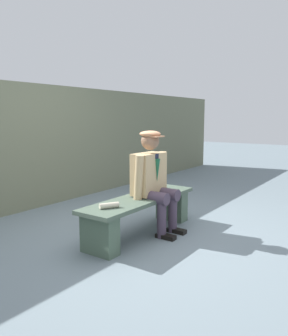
{
  "coord_description": "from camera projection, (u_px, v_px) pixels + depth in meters",
  "views": [
    {
      "loc": [
        3.24,
        2.34,
        1.41
      ],
      "look_at": [
        -0.07,
        0.0,
        0.81
      ],
      "focal_mm": 36.52,
      "sensor_mm": 36.0,
      "label": 1
    }
  ],
  "objects": [
    {
      "name": "seated_man",
      "position": [
        153.0,
        177.0,
        4.16
      ],
      "size": [
        0.63,
        0.58,
        1.25
      ],
      "color": "tan",
      "rests_on": "ground"
    },
    {
      "name": "stadium_wall",
      "position": [
        27.0,
        147.0,
        5.26
      ],
      "size": [
        12.0,
        0.24,
        1.92
      ],
      "primitive_type": "cube",
      "color": "#686C55",
      "rests_on": "ground"
    },
    {
      "name": "bench",
      "position": [
        141.0,
        211.0,
        4.12
      ],
      "size": [
        1.77,
        0.48,
        0.46
      ],
      "color": "#48594A",
      "rests_on": "ground"
    },
    {
      "name": "ground_plane",
      "position": [
        141.0,
        234.0,
        4.17
      ],
      "size": [
        30.0,
        30.0,
        0.0
      ],
      "primitive_type": "plane",
      "color": "slate"
    },
    {
      "name": "rolled_magazine",
      "position": [
        109.0,
        205.0,
        3.61
      ],
      "size": [
        0.21,
        0.16,
        0.06
      ],
      "primitive_type": "cylinder",
      "rotation": [
        0.0,
        1.57,
        -0.53
      ],
      "color": "beige",
      "rests_on": "bench"
    }
  ]
}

